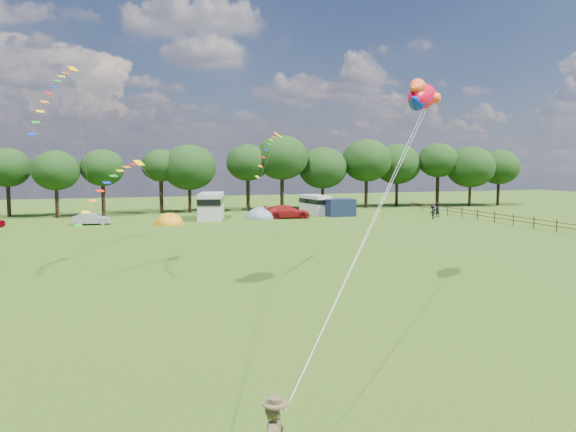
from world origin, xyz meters
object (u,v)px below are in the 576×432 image
object	(u,v)px
walker_a	(436,210)
tent_orange	(169,224)
tent_greyblue	(261,218)
walker_b	(433,212)
car_c	(287,212)
car_b	(91,219)
fish_kite	(421,96)
car_d	(279,212)
campervan_c	(211,205)
campervan_d	(315,204)

from	to	relation	value
walker_a	tent_orange	bearing A→B (deg)	-8.06
walker_a	tent_greyblue	bearing A→B (deg)	-17.85
walker_b	car_c	bearing A→B (deg)	-45.93
car_b	tent_greyblue	world-z (taller)	tent_greyblue
tent_orange	fish_kite	xyz separation A→B (m)	(9.37, -34.66, 10.07)
car_c	walker_a	world-z (taller)	walker_a
car_d	campervan_c	world-z (taller)	campervan_c
car_d	walker_b	distance (m)	18.14
campervan_d	tent_orange	xyz separation A→B (m)	(-18.88, -5.90, -1.30)
walker_a	walker_b	size ratio (longest dim) A/B	1.01
tent_orange	fish_kite	bearing A→B (deg)	-74.87
campervan_c	tent_orange	size ratio (longest dim) A/B	1.95
car_b	tent_orange	bearing A→B (deg)	-105.31
car_c	campervan_d	size ratio (longest dim) A/B	0.99
car_b	car_c	bearing A→B (deg)	-89.53
tent_orange	walker_a	world-z (taller)	walker_a
tent_orange	car_b	bearing A→B (deg)	164.68
car_d	tent_orange	bearing A→B (deg)	100.26
walker_a	car_b	bearing A→B (deg)	-10.61
car_c	tent_orange	world-z (taller)	car_c
walker_b	fish_kite	bearing A→B (deg)	31.29
campervan_c	walker_b	world-z (taller)	campervan_c
car_d	walker_a	size ratio (longest dim) A/B	2.76
car_d	fish_kite	size ratio (longest dim) A/B	1.37
car_b	walker_b	world-z (taller)	walker_b
campervan_d	walker_b	distance (m)	14.59
walker_b	walker_a	bearing A→B (deg)	-156.95
car_c	walker_a	distance (m)	18.21
tent_greyblue	walker_a	xyz separation A→B (m)	(20.79, -4.65, 0.83)
tent_orange	fish_kite	world-z (taller)	fish_kite
campervan_c	campervan_d	size ratio (longest dim) A/B	1.27
car_b	tent_greyblue	size ratio (longest dim) A/B	0.92
car_d	campervan_c	bearing A→B (deg)	81.50
fish_kite	tent_orange	bearing A→B (deg)	61.70
campervan_c	campervan_d	distance (m)	13.68
fish_kite	walker_a	bearing A→B (deg)	12.49
walker_b	tent_orange	bearing A→B (deg)	-32.21
walker_b	campervan_c	bearing A→B (deg)	-43.27
car_c	tent_orange	distance (m)	14.19
car_b	fish_kite	xyz separation A→B (m)	(17.29, -36.83, 9.44)
car_c	walker_b	distance (m)	17.01
car_d	campervan_d	world-z (taller)	campervan_d
tent_orange	tent_greyblue	world-z (taller)	tent_greyblue
tent_greyblue	fish_kite	distance (m)	39.10
car_c	tent_orange	xyz separation A→B (m)	(-13.98, -2.35, -0.76)
walker_b	tent_greyblue	bearing A→B (deg)	-44.86
car_b	campervan_d	size ratio (longest dim) A/B	0.70
car_b	campervan_c	size ratio (longest dim) A/B	0.55
fish_kite	campervan_d	bearing A→B (deg)	33.37
car_b	campervan_d	xyz separation A→B (m)	(26.79, 3.73, 0.67)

